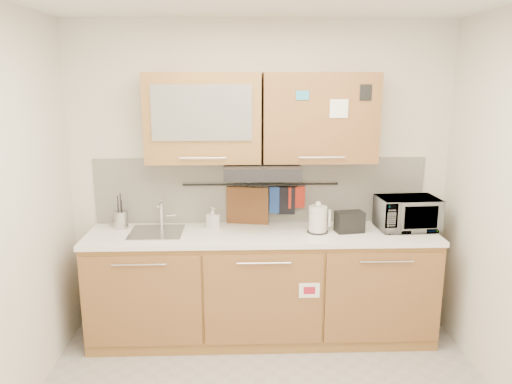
{
  "coord_description": "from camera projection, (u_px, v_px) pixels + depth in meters",
  "views": [
    {
      "loc": [
        -0.18,
        -2.66,
        2.15
      ],
      "look_at": [
        -0.05,
        1.05,
        1.29
      ],
      "focal_mm": 35.0,
      "sensor_mm": 36.0,
      "label": 1
    }
  ],
  "objects": [
    {
      "name": "kettle",
      "position": [
        318.0,
        220.0,
        4.0
      ],
      "size": [
        0.19,
        0.17,
        0.26
      ],
      "rotation": [
        0.0,
        0.0,
        0.1
      ],
      "color": "silver",
      "rests_on": "countertop"
    },
    {
      "name": "sink",
      "position": [
        157.0,
        232.0,
        4.02
      ],
      "size": [
        0.42,
        0.4,
        0.26
      ],
      "color": "silver",
      "rests_on": "countertop"
    },
    {
      "name": "utensil_rail",
      "position": [
        261.0,
        184.0,
        4.21
      ],
      "size": [
        1.3,
        0.02,
        0.02
      ],
      "primitive_type": "cylinder",
      "rotation": [
        0.0,
        1.57,
        0.0
      ],
      "color": "black",
      "rests_on": "backsplash"
    },
    {
      "name": "oven_mitt",
      "position": [
        277.0,
        200.0,
        4.23
      ],
      "size": [
        0.14,
        0.03,
        0.23
      ],
      "primitive_type": "cube",
      "rotation": [
        0.0,
        0.0,
        0.01
      ],
      "color": "#204193",
      "rests_on": "utensil_rail"
    },
    {
      "name": "base_cabinet",
      "position": [
        262.0,
        291.0,
        4.15
      ],
      "size": [
        2.8,
        0.64,
        0.88
      ],
      "color": "#AD7C3D",
      "rests_on": "floor"
    },
    {
      "name": "dark_pouch",
      "position": [
        286.0,
        200.0,
        4.23
      ],
      "size": [
        0.15,
        0.05,
        0.24
      ],
      "primitive_type": "cube",
      "rotation": [
        0.0,
        0.0,
        -0.08
      ],
      "color": "black",
      "rests_on": "utensil_rail"
    },
    {
      "name": "pot_holder",
      "position": [
        296.0,
        197.0,
        4.23
      ],
      "size": [
        0.15,
        0.06,
        0.18
      ],
      "primitive_type": "cube",
      "rotation": [
        0.0,
        0.0,
        0.27
      ],
      "color": "#B62818",
      "rests_on": "utensil_rail"
    },
    {
      "name": "toaster",
      "position": [
        349.0,
        222.0,
        4.02
      ],
      "size": [
        0.24,
        0.17,
        0.17
      ],
      "rotation": [
        0.0,
        0.0,
        0.17
      ],
      "color": "black",
      "rests_on": "countertop"
    },
    {
      "name": "cutting_board",
      "position": [
        247.0,
        212.0,
        4.24
      ],
      "size": [
        0.36,
        0.1,
        0.44
      ],
      "primitive_type": "cube",
      "rotation": [
        0.0,
        0.0,
        -0.2
      ],
      "color": "brown",
      "rests_on": "utensil_rail"
    },
    {
      "name": "soap_bottle",
      "position": [
        213.0,
        218.0,
        4.11
      ],
      "size": [
        0.11,
        0.11,
        0.18
      ],
      "primitive_type": "imported",
      "rotation": [
        0.0,
        0.0,
        0.65
      ],
      "color": "#999999",
      "rests_on": "countertop"
    },
    {
      "name": "backsplash",
      "position": [
        260.0,
        190.0,
        4.26
      ],
      "size": [
        2.8,
        0.02,
        0.56
      ],
      "primitive_type": "cube",
      "color": "silver",
      "rests_on": "countertop"
    },
    {
      "name": "microwave",
      "position": [
        407.0,
        213.0,
        4.09
      ],
      "size": [
        0.5,
        0.36,
        0.27
      ],
      "primitive_type": "imported",
      "rotation": [
        0.0,
        0.0,
        0.07
      ],
      "color": "#999999",
      "rests_on": "countertop"
    },
    {
      "name": "upper_cabinets",
      "position": [
        261.0,
        117.0,
        3.95
      ],
      "size": [
        1.82,
        0.37,
        0.7
      ],
      "color": "#AD7C3D",
      "rests_on": "wall_back"
    },
    {
      "name": "range_hood",
      "position": [
        262.0,
        170.0,
        3.97
      ],
      "size": [
        0.6,
        0.46,
        0.1
      ],
      "primitive_type": "cube",
      "color": "black",
      "rests_on": "upper_cabinets"
    },
    {
      "name": "utensil_crock",
      "position": [
        121.0,
        219.0,
        4.12
      ],
      "size": [
        0.14,
        0.14,
        0.29
      ],
      "rotation": [
        0.0,
        0.0,
        0.19
      ],
      "color": "#A8A9AD",
      "rests_on": "countertop"
    },
    {
      "name": "wall_back",
      "position": [
        260.0,
        179.0,
        4.24
      ],
      "size": [
        3.2,
        0.0,
        3.2
      ],
      "primitive_type": "plane",
      "rotation": [
        1.57,
        0.0,
        0.0
      ],
      "color": "silver",
      "rests_on": "ground"
    },
    {
      "name": "countertop",
      "position": [
        262.0,
        235.0,
        4.03
      ],
      "size": [
        2.82,
        0.62,
        0.04
      ],
      "primitive_type": "cube",
      "color": "white",
      "rests_on": "base_cabinet"
    }
  ]
}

